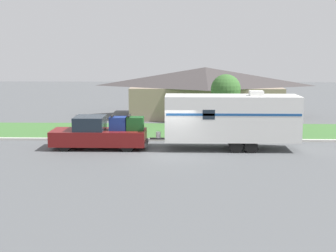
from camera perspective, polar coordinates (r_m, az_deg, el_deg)
The scene contains 8 objects.
ground_plane at distance 27.06m, azimuth 0.69°, elevation -3.36°, with size 120.00×120.00×0.00m, color #515456.
curb_strip at distance 30.72m, azimuth 0.81°, elevation -1.69°, with size 80.00×0.30×0.14m.
lawn_strip at distance 34.32m, azimuth 0.91°, elevation -0.62°, with size 80.00×7.00×0.03m.
house_across_street at distance 41.87m, azimuth 4.53°, elevation 4.27°, with size 13.94×7.31×4.38m.
pickup_truck at distance 28.53m, azimuth -8.30°, elevation -0.93°, with size 5.79×2.09×2.06m.
travel_trailer at distance 28.10m, azimuth 7.77°, elevation 0.98°, with size 8.85×2.23×3.53m.
mailbox at distance 31.53m, azimuth 6.99°, elevation 0.27°, with size 0.48×0.20×1.32m.
tree_in_yard at distance 32.95m, azimuth 7.06°, elevation 4.43°, with size 2.09×2.09×4.24m.
Camera 1 is at (0.47, -26.39, 5.96)m, focal length 50.00 mm.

